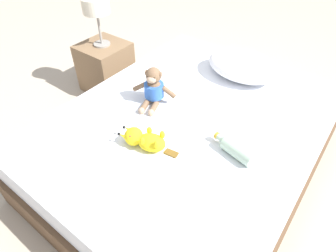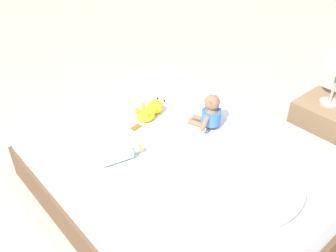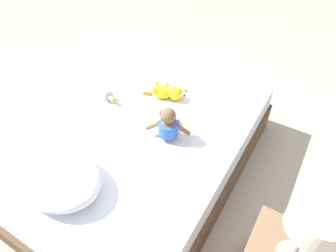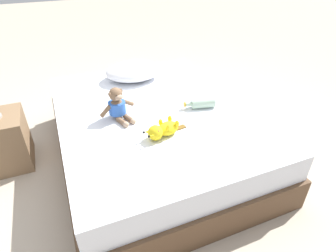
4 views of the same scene
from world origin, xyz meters
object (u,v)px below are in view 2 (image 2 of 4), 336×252
at_px(pillow, 260,193).
at_px(plush_yellow_creature, 150,111).
at_px(plush_monkey, 210,114).
at_px(glass_bottle, 118,155).
at_px(bed, 178,173).
at_px(nightstand, 322,128).

height_order(pillow, plush_yellow_creature, pillow).
bearing_deg(plush_yellow_creature, pillow, 84.56).
height_order(plush_monkey, glass_bottle, plush_monkey).
xyz_separation_m(pillow, plush_yellow_creature, (-0.09, -0.96, -0.03)).
bearing_deg(pillow, glass_bottle, -65.55).
height_order(pillow, plush_monkey, plush_monkey).
bearing_deg(bed, plush_yellow_creature, -100.07).
relative_size(bed, plush_monkey, 6.63).
xyz_separation_m(plush_monkey, plush_yellow_creature, (0.21, -0.34, -0.05)).
height_order(bed, nightstand, bed).
xyz_separation_m(bed, plush_monkey, (-0.27, -0.02, 0.32)).
relative_size(plush_monkey, plush_yellow_creature, 0.86).
height_order(plush_yellow_creature, nightstand, plush_yellow_creature).
bearing_deg(nightstand, plush_yellow_creature, -32.93).
distance_m(bed, plush_monkey, 0.42).
distance_m(plush_yellow_creature, glass_bottle, 0.48).
relative_size(bed, plush_yellow_creature, 5.71).
height_order(plush_yellow_creature, glass_bottle, plush_yellow_creature).
bearing_deg(plush_yellow_creature, plush_monkey, 122.01).
xyz_separation_m(plush_monkey, glass_bottle, (0.63, -0.10, -0.06)).
distance_m(bed, pillow, 0.67).
distance_m(plush_monkey, nightstand, 0.98).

